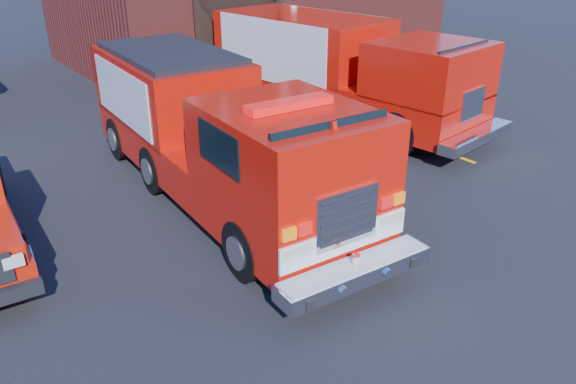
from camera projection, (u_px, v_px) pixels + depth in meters
ground at (252, 230)px, 11.19m from camera, size 100.00×100.00×0.00m
parking_stripe_near at (430, 146)px, 15.42m from camera, size 0.12×3.00×0.01m
parking_stripe_mid at (355, 119)px, 17.59m from camera, size 0.12×3.00×0.01m
parking_stripe_far at (297, 98)px, 19.76m from camera, size 0.12×3.00×0.01m
fire_engine at (216, 132)px, 11.96m from camera, size 3.16×9.56×2.90m
secondary_truck at (338, 67)px, 16.93m from camera, size 4.07×9.54×3.00m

